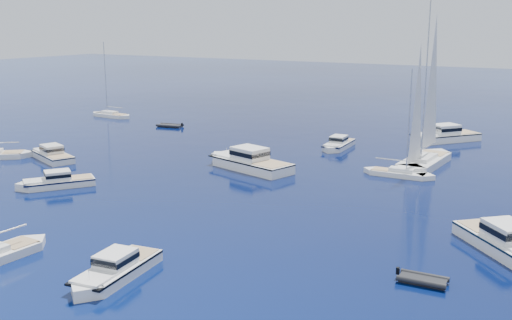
# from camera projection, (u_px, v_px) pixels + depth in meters

# --- Properties ---
(ground) EXTENTS (400.00, 400.00, 0.00)m
(ground) POSITION_uv_depth(u_px,v_px,m) (78.00, 259.00, 41.89)
(ground) COLOR navy
(ground) RESTS_ON ground
(motor_cruiser_near) EXTENTS (3.60, 8.61, 2.19)m
(motor_cruiser_near) POSITION_uv_depth(u_px,v_px,m) (115.00, 278.00, 38.80)
(motor_cruiser_near) COLOR silver
(motor_cruiser_near) RESTS_ON ground
(motor_cruiser_right) EXTENTS (9.58, 9.83, 2.76)m
(motor_cruiser_right) POSITION_uv_depth(u_px,v_px,m) (507.00, 253.00, 43.00)
(motor_cruiser_right) COLOR white
(motor_cruiser_right) RESTS_ON ground
(motor_cruiser_left) EXTENTS (6.65, 8.00, 2.11)m
(motor_cruiser_left) POSITION_uv_depth(u_px,v_px,m) (57.00, 187.00, 60.16)
(motor_cruiser_left) COLOR silver
(motor_cruiser_left) RESTS_ON ground
(motor_cruiser_centre) EXTENTS (12.62, 6.69, 3.17)m
(motor_cruiser_centre) POSITION_uv_depth(u_px,v_px,m) (248.00, 169.00, 67.62)
(motor_cruiser_centre) COLOR white
(motor_cruiser_centre) RESTS_ON ground
(motor_cruiser_far_l) EXTENTS (9.19, 5.71, 2.31)m
(motor_cruiser_far_l) POSITION_uv_depth(u_px,v_px,m) (52.00, 160.00, 72.13)
(motor_cruiser_far_l) COLOR silver
(motor_cruiser_far_l) RESTS_ON ground
(motor_cruiser_distant) EXTENTS (9.73, 11.10, 2.98)m
(motor_cruiser_distant) POSITION_uv_depth(u_px,v_px,m) (443.00, 141.00, 83.13)
(motor_cruiser_distant) COLOR white
(motor_cruiser_distant) RESTS_ON ground
(motor_cruiser_horizon) EXTENTS (2.92, 8.07, 2.08)m
(motor_cruiser_horizon) POSITION_uv_depth(u_px,v_px,m) (338.00, 148.00, 78.53)
(motor_cruiser_horizon) COLOR silver
(motor_cruiser_horizon) RESTS_ON ground
(sailboat_centre) EXTENTS (8.11, 2.38, 11.82)m
(sailboat_centre) POSITION_uv_depth(u_px,v_px,m) (398.00, 176.00, 64.38)
(sailboat_centre) COLOR white
(sailboat_centre) RESTS_ON ground
(sailboat_sails_r) EXTENTS (4.12, 13.58, 19.75)m
(sailboat_sails_r) POSITION_uv_depth(u_px,v_px,m) (424.00, 166.00, 69.04)
(sailboat_sails_r) COLOR silver
(sailboat_sails_r) RESTS_ON ground
(sailboat_far_l) EXTENTS (9.07, 2.76, 13.19)m
(sailboat_far_l) POSITION_uv_depth(u_px,v_px,m) (111.00, 117.00, 104.27)
(sailboat_far_l) COLOR white
(sailboat_far_l) RESTS_ON ground
(tender_yellow) EXTENTS (4.61, 4.31, 0.95)m
(tender_yellow) POSITION_uv_depth(u_px,v_px,m) (58.00, 183.00, 61.81)
(tender_yellow) COLOR #CFD00C
(tender_yellow) RESTS_ON ground
(tender_grey_near) EXTENTS (3.30, 1.97, 0.95)m
(tender_grey_near) POSITION_uv_depth(u_px,v_px,m) (423.00, 283.00, 38.05)
(tender_grey_near) COLOR black
(tender_grey_near) RESTS_ON ground
(tender_grey_far) EXTENTS (4.54, 2.96, 0.95)m
(tender_grey_far) POSITION_uv_depth(u_px,v_px,m) (170.00, 127.00, 94.46)
(tender_grey_far) COLOR black
(tender_grey_far) RESTS_ON ground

